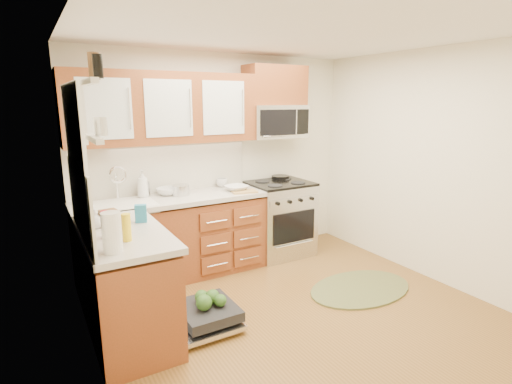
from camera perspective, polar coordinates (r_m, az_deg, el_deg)
floor at (r=3.90m, az=6.65°, el=-17.25°), size 3.50×3.50×0.00m
ceiling at (r=3.42m, az=7.82°, el=22.03°), size 3.50×3.50×0.00m
wall_back at (r=4.93m, az=-5.21°, el=4.67°), size 3.50×0.04×2.50m
wall_left at (r=2.79m, az=-22.93°, el=-2.74°), size 0.04×3.50×2.50m
wall_right at (r=4.70m, az=24.49°, el=3.15°), size 0.04×3.50×2.50m
base_cabinet_back at (r=4.60m, az=-11.67°, el=-6.77°), size 2.05×0.60×0.85m
base_cabinet_left at (r=3.60m, az=-18.05°, el=-12.88°), size 0.60×1.25×0.85m
countertop_back at (r=4.45m, az=-11.90°, el=-1.04°), size 2.07×0.64×0.05m
countertop_left at (r=3.43m, az=-18.44°, el=-5.66°), size 0.64×1.27×0.05m
backsplash_back at (r=4.67m, az=-13.22°, el=3.42°), size 2.05×0.02×0.57m
backsplash_left at (r=3.30m, az=-23.82°, el=-1.19°), size 0.02×1.25×0.57m
upper_cabinets at (r=4.46m, az=-13.05°, el=11.59°), size 2.05×0.35×0.75m
cabinet_over_mw at (r=5.06m, az=2.70°, el=14.97°), size 0.76×0.35×0.47m
range at (r=5.15m, az=3.38°, el=-3.79°), size 0.76×0.64×0.95m
microwave at (r=5.04m, az=2.81°, el=10.03°), size 0.76×0.38×0.40m
sink at (r=4.33m, az=-18.36°, el=-3.19°), size 0.62×0.50×0.26m
dishwasher at (r=3.70m, az=-7.53°, el=-17.22°), size 0.70×0.60×0.20m
window at (r=3.22m, az=-24.31°, el=4.59°), size 0.03×1.05×1.05m
window_blind at (r=3.20m, az=-24.42°, el=10.49°), size 0.02×0.96×0.40m
shelf_upper at (r=2.35m, az=-22.77°, el=14.33°), size 0.04×0.40×0.03m
shelf_lower at (r=2.36m, az=-22.13°, el=7.06°), size 0.04×0.40×0.03m
rug at (r=4.49m, az=14.68°, el=-13.19°), size 1.32×1.01×0.02m
skillet at (r=5.25m, az=3.50°, el=2.12°), size 0.28×0.28×0.04m
stock_pot at (r=4.50m, az=-10.74°, el=0.26°), size 0.23×0.23×0.12m
cutting_board at (r=4.58m, az=-1.68°, el=0.07°), size 0.32×0.24×0.02m
canister at (r=4.56m, az=-15.51°, el=0.45°), size 0.13×0.13×0.16m
paper_towel_roll at (r=2.93m, az=-19.91°, el=-5.46°), size 0.14×0.14×0.29m
mustard_bottle at (r=3.14m, az=-18.01°, el=-4.83°), size 0.09×0.09×0.21m
red_bottle at (r=3.26m, az=-20.75°, el=-4.35°), size 0.08×0.08×0.21m
wooden_box at (r=3.58m, az=-20.34°, el=-3.45°), size 0.15×0.11×0.14m
blue_carton at (r=3.59m, az=-16.13°, el=-2.96°), size 0.11×0.09×0.16m
bowl_a at (r=4.66m, az=-2.81°, el=0.55°), size 0.31×0.31×0.06m
bowl_b at (r=4.56m, az=-12.45°, el=0.09°), size 0.31×0.31×0.08m
cup at (r=4.88m, az=-4.89°, el=1.34°), size 0.18×0.18×0.11m
soap_bottle_a at (r=4.47m, az=-15.90°, el=1.12°), size 0.13×0.14×0.30m
soap_bottle_b at (r=3.87m, az=-22.79°, el=-2.17°), size 0.10×0.10×0.18m
soap_bottle_c at (r=3.54m, az=-22.02°, el=-3.58°), size 0.13×0.13×0.16m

